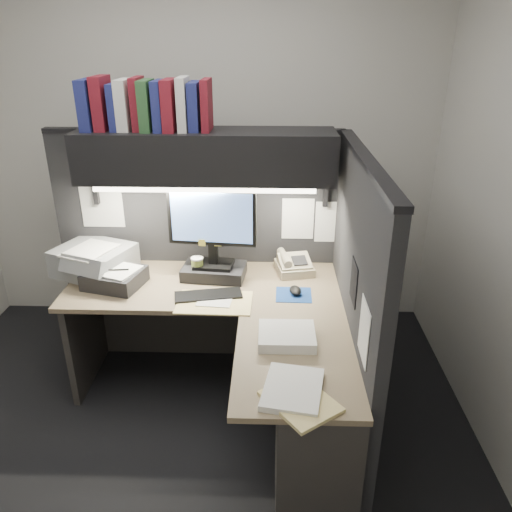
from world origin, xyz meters
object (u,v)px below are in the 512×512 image
keyboard (208,295)px  printer (94,260)px  telephone (294,266)px  coffee_cup (198,269)px  notebook_stack (115,278)px  monitor (213,243)px  desk (251,378)px  overhead_shelf (206,156)px

keyboard → printer: printer is taller
telephone → printer: size_ratio=0.53×
keyboard → coffee_cup: coffee_cup is taller
coffee_cup → notebook_stack: size_ratio=0.42×
monitor → notebook_stack: 0.65m
monitor → keyboard: 0.35m
desk → telephone: (0.25, 0.75, 0.33)m
printer → overhead_shelf: bearing=25.6°
keyboard → printer: 0.84m
printer → telephone: bearing=24.1°
telephone → printer: printer is taller
overhead_shelf → printer: 1.02m
printer → notebook_stack: printer is taller
desk → notebook_stack: 1.08m
printer → notebook_stack: 0.25m
monitor → notebook_stack: size_ratio=1.78×
monitor → telephone: size_ratio=2.53×
desk → telephone: 0.86m
overhead_shelf → keyboard: 0.84m
keyboard → printer: size_ratio=0.90×
telephone → notebook_stack: (-1.13, -0.23, 0.00)m
overhead_shelf → notebook_stack: overhead_shelf is taller
overhead_shelf → telephone: size_ratio=6.60×
desk → coffee_cup: coffee_cup is taller
notebook_stack → desk: bearing=-31.2°
keyboard → telephone: (0.53, 0.36, 0.04)m
monitor → notebook_stack: bearing=-161.7°
monitor → coffee_cup: (-0.10, -0.03, -0.17)m
telephone → desk: bearing=-120.4°
overhead_shelf → printer: (-0.75, -0.05, -0.68)m
telephone → notebook_stack: bearing=179.5°
desk → keyboard: bearing=124.6°
desk → overhead_shelf: overhead_shelf is taller
monitor → coffee_cup: size_ratio=4.25×
desk → telephone: telephone is taller
desk → overhead_shelf: size_ratio=1.10×
desk → printer: printer is taller
desk → keyboard: keyboard is taller
monitor → coffee_cup: monitor is taller
monitor → keyboard: (-0.01, -0.27, -0.23)m
keyboard → printer: (-0.78, 0.31, 0.08)m
monitor → telephone: monitor is taller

